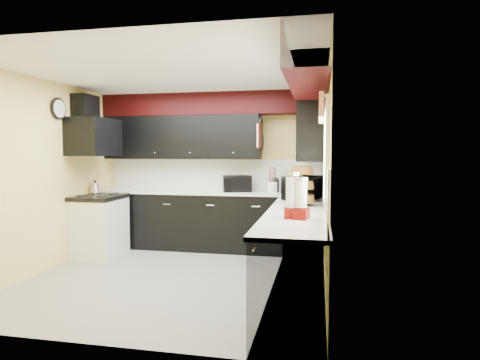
# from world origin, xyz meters

# --- Properties ---
(ground) EXTENTS (3.60, 3.60, 0.00)m
(ground) POSITION_xyz_m (0.00, 0.00, 0.00)
(ground) COLOR gray
(ground) RESTS_ON ground
(wall_back) EXTENTS (3.60, 0.06, 2.50)m
(wall_back) POSITION_xyz_m (0.00, 1.80, 1.25)
(wall_back) COLOR #E0C666
(wall_back) RESTS_ON ground
(wall_right) EXTENTS (0.06, 3.60, 2.50)m
(wall_right) POSITION_xyz_m (1.80, 0.00, 1.25)
(wall_right) COLOR #E0C666
(wall_right) RESTS_ON ground
(wall_left) EXTENTS (0.06, 3.60, 2.50)m
(wall_left) POSITION_xyz_m (-1.80, 0.00, 1.25)
(wall_left) COLOR #E0C666
(wall_left) RESTS_ON ground
(ceiling) EXTENTS (3.60, 3.60, 0.06)m
(ceiling) POSITION_xyz_m (0.00, 0.00, 2.50)
(ceiling) COLOR white
(ceiling) RESTS_ON wall_back
(cab_back) EXTENTS (3.60, 0.60, 0.90)m
(cab_back) POSITION_xyz_m (0.00, 1.50, 0.45)
(cab_back) COLOR black
(cab_back) RESTS_ON ground
(cab_right) EXTENTS (0.60, 3.00, 0.90)m
(cab_right) POSITION_xyz_m (1.50, -0.30, 0.45)
(cab_right) COLOR black
(cab_right) RESTS_ON ground
(counter_back) EXTENTS (3.62, 0.64, 0.04)m
(counter_back) POSITION_xyz_m (0.00, 1.50, 0.92)
(counter_back) COLOR white
(counter_back) RESTS_ON cab_back
(counter_right) EXTENTS (0.64, 3.02, 0.04)m
(counter_right) POSITION_xyz_m (1.50, -0.30, 0.92)
(counter_right) COLOR white
(counter_right) RESTS_ON cab_right
(splash_back) EXTENTS (3.60, 0.02, 0.50)m
(splash_back) POSITION_xyz_m (0.00, 1.79, 1.19)
(splash_back) COLOR white
(splash_back) RESTS_ON counter_back
(splash_right) EXTENTS (0.02, 3.60, 0.50)m
(splash_right) POSITION_xyz_m (1.79, 0.00, 1.19)
(splash_right) COLOR white
(splash_right) RESTS_ON counter_right
(upper_back) EXTENTS (2.60, 0.35, 0.70)m
(upper_back) POSITION_xyz_m (-0.50, 1.62, 1.80)
(upper_back) COLOR black
(upper_back) RESTS_ON wall_back
(upper_right) EXTENTS (0.35, 1.80, 0.70)m
(upper_right) POSITION_xyz_m (1.62, 0.90, 1.80)
(upper_right) COLOR black
(upper_right) RESTS_ON wall_right
(soffit_back) EXTENTS (3.60, 0.36, 0.35)m
(soffit_back) POSITION_xyz_m (0.00, 1.62, 2.33)
(soffit_back) COLOR black
(soffit_back) RESTS_ON wall_back
(soffit_right) EXTENTS (0.36, 3.24, 0.35)m
(soffit_right) POSITION_xyz_m (1.62, -0.18, 2.33)
(soffit_right) COLOR black
(soffit_right) RESTS_ON wall_right
(stove) EXTENTS (0.60, 0.75, 0.86)m
(stove) POSITION_xyz_m (-1.50, 0.75, 0.43)
(stove) COLOR white
(stove) RESTS_ON ground
(cooktop) EXTENTS (0.62, 0.77, 0.06)m
(cooktop) POSITION_xyz_m (-1.50, 0.75, 0.89)
(cooktop) COLOR black
(cooktop) RESTS_ON stove
(hood) EXTENTS (0.50, 0.78, 0.55)m
(hood) POSITION_xyz_m (-1.55, 0.75, 1.78)
(hood) COLOR black
(hood) RESTS_ON wall_left
(hood_duct) EXTENTS (0.24, 0.40, 0.40)m
(hood_duct) POSITION_xyz_m (-1.68, 0.75, 2.20)
(hood_duct) COLOR black
(hood_duct) RESTS_ON wall_left
(window) EXTENTS (0.03, 0.86, 0.96)m
(window) POSITION_xyz_m (1.79, -0.90, 1.55)
(window) COLOR white
(window) RESTS_ON wall_right
(valance) EXTENTS (0.04, 0.88, 0.20)m
(valance) POSITION_xyz_m (1.73, -0.90, 1.95)
(valance) COLOR red
(valance) RESTS_ON wall_right
(pan_top) EXTENTS (0.03, 0.22, 0.40)m
(pan_top) POSITION_xyz_m (0.82, 1.55, 2.00)
(pan_top) COLOR black
(pan_top) RESTS_ON upper_back
(pan_mid) EXTENTS (0.03, 0.28, 0.46)m
(pan_mid) POSITION_xyz_m (0.82, 1.42, 1.75)
(pan_mid) COLOR black
(pan_mid) RESTS_ON upper_back
(pan_low) EXTENTS (0.03, 0.24, 0.42)m
(pan_low) POSITION_xyz_m (0.82, 1.68, 1.72)
(pan_low) COLOR black
(pan_low) RESTS_ON upper_back
(cut_board) EXTENTS (0.03, 0.26, 0.35)m
(cut_board) POSITION_xyz_m (0.83, 1.30, 1.80)
(cut_board) COLOR white
(cut_board) RESTS_ON upper_back
(baskets) EXTENTS (0.27, 0.27, 0.50)m
(baskets) POSITION_xyz_m (1.52, 0.05, 1.18)
(baskets) COLOR brown
(baskets) RESTS_ON upper_right
(clock) EXTENTS (0.03, 0.30, 0.30)m
(clock) POSITION_xyz_m (-1.77, 0.25, 2.15)
(clock) COLOR black
(clock) RESTS_ON wall_left
(deco_plate) EXTENTS (0.03, 0.24, 0.24)m
(deco_plate) POSITION_xyz_m (1.77, -0.35, 2.25)
(deco_plate) COLOR white
(deco_plate) RESTS_ON wall_right
(toaster_oven) EXTENTS (0.52, 0.47, 0.25)m
(toaster_oven) POSITION_xyz_m (0.46, 1.49, 1.07)
(toaster_oven) COLOR black
(toaster_oven) RESTS_ON counter_back
(microwave) EXTENTS (0.53, 0.65, 0.31)m
(microwave) POSITION_xyz_m (1.51, 0.63, 1.09)
(microwave) COLOR black
(microwave) RESTS_ON counter_right
(utensil_crock) EXTENTS (0.17, 0.17, 0.16)m
(utensil_crock) POSITION_xyz_m (1.01, 1.50, 1.02)
(utensil_crock) COLOR white
(utensil_crock) RESTS_ON counter_back
(knife_block) EXTENTS (0.12, 0.15, 0.21)m
(knife_block) POSITION_xyz_m (1.05, 1.57, 1.04)
(knife_block) COLOR black
(knife_block) RESTS_ON counter_back
(kettle) EXTENTS (0.18, 0.18, 0.16)m
(kettle) POSITION_xyz_m (-1.68, 0.96, 1.00)
(kettle) COLOR #BABABF
(kettle) RESTS_ON cooktop
(dispenser_a) EXTENTS (0.16, 0.16, 0.35)m
(dispenser_a) POSITION_xyz_m (1.56, -0.94, 1.12)
(dispenser_a) COLOR #5A0300
(dispenser_a) RESTS_ON counter_right
(dispenser_b) EXTENTS (0.16, 0.16, 0.41)m
(dispenser_b) POSITION_xyz_m (1.48, -0.89, 1.15)
(dispenser_b) COLOR #56000A
(dispenser_b) RESTS_ON counter_right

